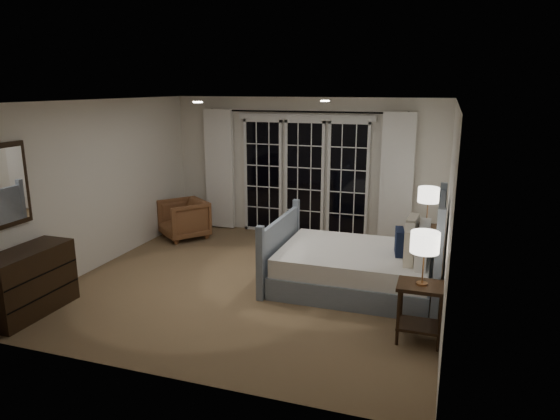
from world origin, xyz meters
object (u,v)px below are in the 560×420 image
(bed, at_px, (360,265))
(nightstand_right, at_px, (425,239))
(lamp_left, at_px, (425,243))
(armchair, at_px, (184,219))
(dresser, at_px, (28,282))
(lamp_right, at_px, (428,195))
(nightstand_left, at_px, (420,304))

(bed, xyz_separation_m, nightstand_right, (0.79, 1.25, 0.08))
(nightstand_right, bearing_deg, bed, -122.48)
(lamp_left, height_order, armchair, lamp_left)
(armchair, distance_m, dresser, 3.36)
(nightstand_right, relative_size, lamp_left, 1.07)
(nightstand_right, relative_size, armchair, 0.80)
(dresser, bearing_deg, armchair, 86.04)
(lamp_right, relative_size, armchair, 0.79)
(lamp_left, bearing_deg, nightstand_right, 91.53)
(armchair, height_order, dresser, dresser)
(lamp_left, distance_m, lamp_right, 2.50)
(armchair, bearing_deg, nightstand_right, 37.43)
(nightstand_right, xyz_separation_m, armchair, (-4.21, 0.07, -0.06))
(armchair, bearing_deg, bed, 17.30)
(nightstand_left, height_order, armchair, armchair)
(nightstand_left, relative_size, nightstand_right, 1.06)
(nightstand_left, height_order, lamp_right, lamp_right)
(lamp_left, height_order, dresser, lamp_left)
(nightstand_left, xyz_separation_m, dresser, (-4.51, -0.78, -0.03))
(bed, xyz_separation_m, lamp_right, (0.79, 1.25, 0.77))
(nightstand_left, bearing_deg, bed, 124.54)
(nightstand_right, relative_size, dresser, 0.54)
(nightstand_left, xyz_separation_m, lamp_left, (0.00, 0.00, 0.68))
(bed, distance_m, nightstand_left, 1.52)
(bed, distance_m, armchair, 3.66)
(lamp_left, relative_size, dresser, 0.51)
(nightstand_right, bearing_deg, nightstand_left, -88.47)
(nightstand_left, distance_m, dresser, 4.57)
(bed, height_order, dresser, bed)
(nightstand_right, xyz_separation_m, lamp_left, (0.07, -2.50, 0.71))
(dresser, bearing_deg, lamp_left, 9.88)
(nightstand_left, height_order, lamp_left, lamp_left)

